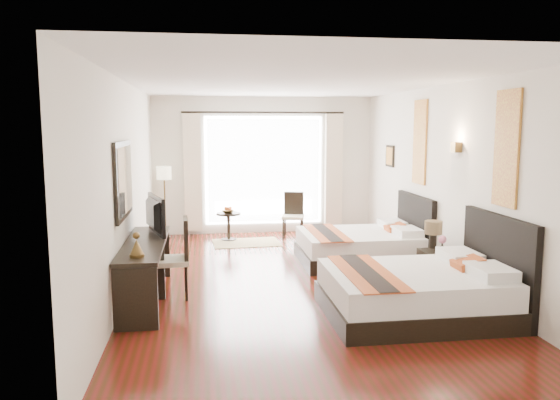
{
  "coord_description": "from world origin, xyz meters",
  "views": [
    {
      "loc": [
        -1.24,
        -7.42,
        2.21
      ],
      "look_at": [
        -0.13,
        0.39,
        1.14
      ],
      "focal_mm": 35.0,
      "sensor_mm": 36.0,
      "label": 1
    }
  ],
  "objects": [
    {
      "name": "floor",
      "position": [
        0.0,
        0.0,
        -0.01
      ],
      "size": [
        4.5,
        7.5,
        0.01
      ],
      "primitive_type": "cube",
      "color": "#3B1A0A",
      "rests_on": "ground"
    },
    {
      "name": "ceiling",
      "position": [
        0.0,
        0.0,
        2.79
      ],
      "size": [
        4.5,
        7.5,
        0.02
      ],
      "primitive_type": "cube",
      "color": "white",
      "rests_on": "wall_headboard"
    },
    {
      "name": "wall_headboard",
      "position": [
        2.25,
        0.0,
        1.4
      ],
      "size": [
        0.01,
        7.5,
        2.8
      ],
      "primitive_type": "cube",
      "color": "silver",
      "rests_on": "floor"
    },
    {
      "name": "wall_desk",
      "position": [
        -2.25,
        0.0,
        1.4
      ],
      "size": [
        0.01,
        7.5,
        2.8
      ],
      "primitive_type": "cube",
      "color": "silver",
      "rests_on": "floor"
    },
    {
      "name": "wall_window",
      "position": [
        0.0,
        3.75,
        1.4
      ],
      "size": [
        4.5,
        0.01,
        2.8
      ],
      "primitive_type": "cube",
      "color": "silver",
      "rests_on": "floor"
    },
    {
      "name": "wall_entry",
      "position": [
        0.0,
        -3.75,
        1.4
      ],
      "size": [
        4.5,
        0.01,
        2.8
      ],
      "primitive_type": "cube",
      "color": "silver",
      "rests_on": "floor"
    },
    {
      "name": "window_glass",
      "position": [
        0.0,
        3.73,
        1.3
      ],
      "size": [
        2.4,
        0.02,
        2.2
      ],
      "primitive_type": "cube",
      "color": "white",
      "rests_on": "wall_window"
    },
    {
      "name": "sheer_curtain",
      "position": [
        0.0,
        3.67,
        1.3
      ],
      "size": [
        2.3,
        0.02,
        2.1
      ],
      "primitive_type": "cube",
      "color": "white",
      "rests_on": "wall_window"
    },
    {
      "name": "drape_left",
      "position": [
        -1.45,
        3.63,
        1.28
      ],
      "size": [
        0.35,
        0.14,
        2.35
      ],
      "primitive_type": "cube",
      "color": "beige",
      "rests_on": "floor"
    },
    {
      "name": "drape_right",
      "position": [
        1.45,
        3.63,
        1.28
      ],
      "size": [
        0.35,
        0.14,
        2.35
      ],
      "primitive_type": "cube",
      "color": "beige",
      "rests_on": "floor"
    },
    {
      "name": "art_panel_near",
      "position": [
        2.23,
        -1.55,
        1.95
      ],
      "size": [
        0.03,
        0.5,
        1.35
      ],
      "primitive_type": "cube",
      "color": "maroon",
      "rests_on": "wall_headboard"
    },
    {
      "name": "art_panel_far",
      "position": [
        2.23,
        1.0,
        1.95
      ],
      "size": [
        0.03,
        0.5,
        1.35
      ],
      "primitive_type": "cube",
      "color": "maroon",
      "rests_on": "wall_headboard"
    },
    {
      "name": "wall_sconce",
      "position": [
        2.19,
        -0.37,
        1.92
      ],
      "size": [
        0.1,
        0.14,
        0.14
      ],
      "primitive_type": "cube",
      "color": "#4D3A1B",
      "rests_on": "wall_headboard"
    },
    {
      "name": "mirror_frame",
      "position": [
        -2.22,
        -0.5,
        1.55
      ],
      "size": [
        0.04,
        1.25,
        0.95
      ],
      "primitive_type": "cube",
      "color": "black",
      "rests_on": "wall_desk"
    },
    {
      "name": "mirror_glass",
      "position": [
        -2.19,
        -0.5,
        1.55
      ],
      "size": [
        0.01,
        1.12,
        0.82
      ],
      "primitive_type": "cube",
      "color": "white",
      "rests_on": "mirror_frame"
    },
    {
      "name": "bed_near",
      "position": [
        1.26,
        -1.55,
        0.31
      ],
      "size": [
        2.09,
        1.63,
        1.18
      ],
      "color": "black",
      "rests_on": "floor"
    },
    {
      "name": "bed_far",
      "position": [
        1.33,
        1.0,
        0.28
      ],
      "size": [
        1.94,
        1.51,
        1.09
      ],
      "color": "black",
      "rests_on": "floor"
    },
    {
      "name": "nightstand",
      "position": [
        1.97,
        -0.37,
        0.24
      ],
      "size": [
        0.4,
        0.49,
        0.47
      ],
      "primitive_type": "cube",
      "color": "black",
      "rests_on": "floor"
    },
    {
      "name": "table_lamp",
      "position": [
        1.95,
        -0.27,
        0.76
      ],
      "size": [
        0.24,
        0.24,
        0.39
      ],
      "color": "black",
      "rests_on": "nightstand"
    },
    {
      "name": "vase",
      "position": [
        1.98,
        -0.51,
        0.57
      ],
      "size": [
        0.16,
        0.16,
        0.14
      ],
      "primitive_type": "imported",
      "rotation": [
        0.0,
        0.0,
        -0.2
      ],
      "color": "black",
      "rests_on": "nightstand"
    },
    {
      "name": "console_desk",
      "position": [
        -1.99,
        -0.5,
        0.38
      ],
      "size": [
        0.5,
        2.2,
        0.76
      ],
      "primitive_type": "cube",
      "color": "black",
      "rests_on": "floor"
    },
    {
      "name": "television",
      "position": [
        -1.97,
        0.05,
        1.01
      ],
      "size": [
        0.37,
        0.89,
        0.52
      ],
      "primitive_type": "imported",
      "rotation": [
        0.0,
        0.0,
        1.86
      ],
      "color": "black",
      "rests_on": "console_desk"
    },
    {
      "name": "bronze_figurine",
      "position": [
        -1.99,
        -1.3,
        0.88
      ],
      "size": [
        0.18,
        0.18,
        0.25
      ],
      "primitive_type": null,
      "rotation": [
        0.0,
        0.0,
        -0.06
      ],
      "color": "#4D3A1B",
      "rests_on": "console_desk"
    },
    {
      "name": "desk_chair",
      "position": [
        -1.67,
        -0.42,
        0.31
      ],
      "size": [
        0.5,
        0.5,
        1.03
      ],
      "rotation": [
        0.0,
        0.0,
        3.19
      ],
      "color": "#BFB893",
      "rests_on": "floor"
    },
    {
      "name": "floor_lamp",
      "position": [
        -2.0,
        3.45,
        1.19
      ],
      "size": [
        0.29,
        0.29,
        1.42
      ],
      "color": "black",
      "rests_on": "floor"
    },
    {
      "name": "side_table",
      "position": [
        -0.77,
        3.04,
        0.27
      ],
      "size": [
        0.47,
        0.47,
        0.54
      ],
      "primitive_type": "cylinder",
      "color": "black",
      "rests_on": "floor"
    },
    {
      "name": "fruit_bowl",
      "position": [
        -0.78,
        3.0,
        0.57
      ],
      "size": [
        0.3,
        0.3,
        0.06
      ],
      "primitive_type": "imported",
      "rotation": [
        0.0,
        0.0,
        -0.38
      ],
      "color": "#463319",
      "rests_on": "side_table"
    },
    {
      "name": "window_chair",
      "position": [
        0.52,
        3.14,
        0.27
      ],
      "size": [
        0.51,
        0.51,
        0.9
      ],
      "rotation": [
        0.0,
        0.0,
        -1.82
      ],
      "color": "#BFB893",
      "rests_on": "floor"
    },
    {
      "name": "jute_rug",
      "position": [
        -0.45,
        2.73,
        0.01
      ],
      "size": [
        1.29,
        0.92,
        0.01
      ],
      "primitive_type": "cube",
      "rotation": [
        0.0,
        0.0,
        0.05
      ],
      "color": "tan",
      "rests_on": "floor"
    }
  ]
}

